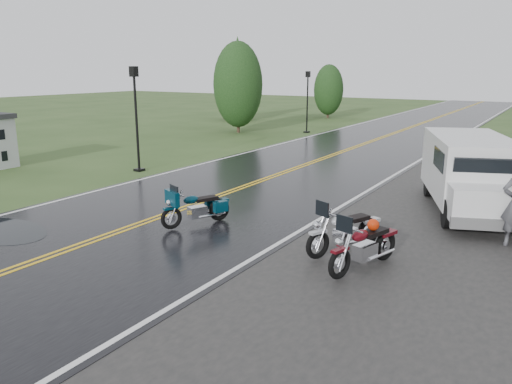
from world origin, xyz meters
TOP-DOWN VIEW (x-y plane):
  - ground at (0.00, 0.00)m, footprint 120.00×120.00m
  - road at (0.00, 10.00)m, footprint 8.00×100.00m
  - motorcycle_red at (5.78, 0.21)m, footprint 1.29×2.19m
  - motorcycle_teal at (1.04, 0.84)m, footprint 1.39×2.02m
  - motorcycle_silver at (4.98, 0.93)m, footprint 1.52×2.20m
  - van_white at (6.86, 4.66)m, footprint 3.88×5.85m
  - lamp_post_near_left at (-5.12, 5.94)m, footprint 0.35×0.35m
  - lamp_post_far_left at (-4.90, 20.51)m, footprint 0.33×0.33m
  - tree_left_mid at (-8.67, 18.33)m, footprint 3.09×3.09m
  - tree_left_far at (-7.76, 30.23)m, footprint 2.40×2.40m
  - pine_left_far at (-13.24, 25.12)m, footprint 3.00×3.00m

SIDE VIEW (x-z plane):
  - ground at x=0.00m, z-range 0.00..0.00m
  - road at x=0.00m, z-range 0.00..0.04m
  - motorcycle_teal at x=1.04m, z-range 0.00..1.12m
  - motorcycle_red at x=5.78m, z-range 0.00..1.22m
  - motorcycle_silver at x=4.98m, z-range 0.00..1.22m
  - van_white at x=6.86m, z-range 0.00..2.15m
  - tree_left_far at x=-7.76m, z-range 0.00..3.70m
  - lamp_post_far_left at x=-4.90m, z-range 0.00..3.86m
  - lamp_post_near_left at x=-5.12m, z-range 0.00..4.10m
  - tree_left_mid at x=-8.67m, z-range 0.00..4.82m
  - pine_left_far at x=-13.24m, z-range 0.00..6.25m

